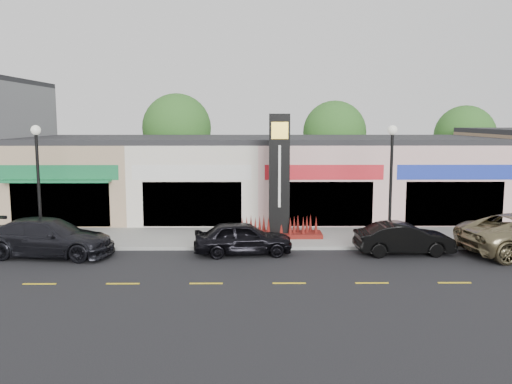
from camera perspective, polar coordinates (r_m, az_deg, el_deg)
ground at (r=22.75m, az=-4.65°, el=-7.34°), size 120.00×120.00×0.00m
sidewalk at (r=26.95m, az=-3.99°, el=-4.79°), size 52.00×4.30×0.15m
curb at (r=24.76m, az=-4.31°, el=-5.91°), size 52.00×0.20×0.15m
shop_beige at (r=35.05m, az=-17.33°, el=1.62°), size 7.00×10.85×4.80m
shop_cream at (r=33.72m, az=-5.86°, el=1.70°), size 7.00×10.01×4.80m
shop_pink_w at (r=33.80m, az=6.05°, el=1.71°), size 7.00×10.01×4.80m
shop_pink_e at (r=35.29m, az=17.42°, el=1.65°), size 7.00×10.01×4.80m
tree_rear_west at (r=41.80m, az=-8.33°, el=6.68°), size 5.20×5.20×7.83m
tree_rear_mid at (r=41.92m, az=8.26°, el=6.23°), size 4.80×4.80×7.29m
tree_rear_east at (r=44.56m, az=21.12°, el=5.55°), size 4.60×4.60×6.94m
lamp_west_near at (r=26.35m, az=-21.97°, el=1.88°), size 0.44×0.44×5.47m
lamp_east_near at (r=25.35m, az=14.04°, el=2.00°), size 0.44×0.44×5.47m
pylon_sign at (r=26.40m, az=2.45°, el=-0.19°), size 4.20×1.30×6.00m
car_dark_sedan at (r=25.07m, az=-20.98°, el=-4.49°), size 2.98×5.89×1.64m
car_black_sedan at (r=23.76m, az=-1.37°, el=-4.85°), size 2.15×4.45×1.46m
car_black_conv at (r=24.65m, az=15.29°, el=-4.75°), size 1.67×4.30×1.40m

